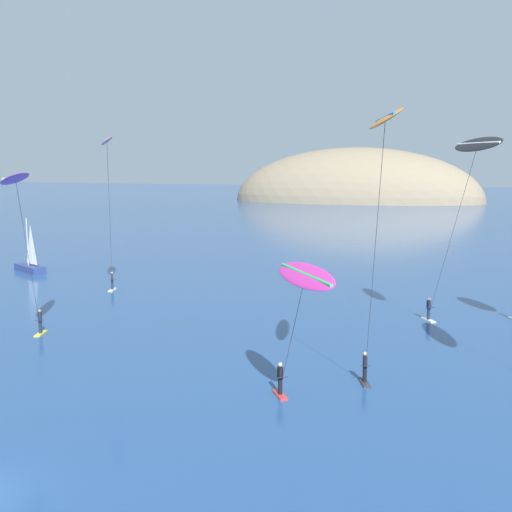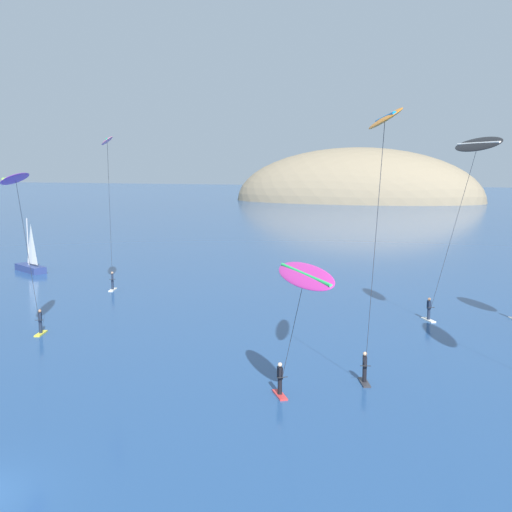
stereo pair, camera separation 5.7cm
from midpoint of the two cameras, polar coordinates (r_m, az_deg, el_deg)
headland_island at (r=193.97m, az=8.96°, el=4.82°), size 73.63×37.95×31.82m
sailboat_near at (r=72.57m, az=-19.59°, el=-0.80°), size 5.63×3.79×5.70m
kitesurfer_pink at (r=54.20m, az=-13.09°, el=8.62°), size 4.63×7.77×13.67m
kitesurfer_black at (r=43.13m, az=18.72°, el=8.18°), size 5.12×8.36×13.20m
kitesurfer_orange at (r=28.50m, az=11.20°, el=9.87°), size 2.93×8.38×13.84m
kitesurfer_purple at (r=40.39m, az=-20.44°, el=5.29°), size 4.21×8.18×11.02m
kitesurfer_magenta at (r=28.54m, az=4.12°, el=-2.54°), size 4.53×6.06×7.09m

